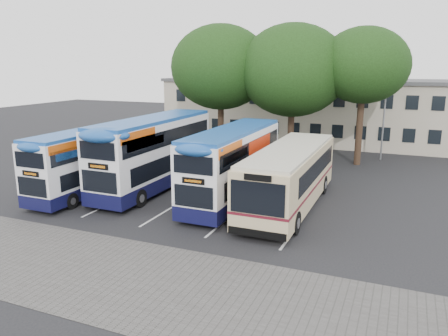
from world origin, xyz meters
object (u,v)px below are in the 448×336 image
lamp_post (386,97)px  bus_dd_right (233,162)px  tree_right (364,66)px  bus_dd_left (92,158)px  tree_left (221,67)px  bus_single (290,173)px  bus_dd_mid (155,150)px  tree_mid (293,70)px

lamp_post → bus_dd_right: (-7.14, -14.76, -2.79)m
tree_right → bus_dd_left: 20.60m
tree_left → bus_single: 15.46m
tree_left → lamp_post: bearing=14.3°
tree_left → bus_dd_right: tree_left is taller
tree_left → tree_right: (11.23, 0.82, 0.15)m
bus_dd_mid → bus_single: (8.70, -0.27, -0.59)m
tree_left → bus_dd_left: bearing=-102.1°
bus_dd_left → bus_dd_right: bus_dd_right is taller
bus_dd_mid → bus_dd_right: bearing=-4.5°
bus_single → tree_left: bearing=128.3°
tree_right → bus_dd_right: (-5.55, -12.31, -5.25)m
tree_right → bus_dd_right: 14.49m
tree_left → bus_single: (8.96, -11.33, -5.51)m
lamp_post → tree_right: (-1.60, -2.45, 2.46)m
tree_right → bus_dd_mid: bearing=-132.7°
lamp_post → bus_dd_mid: lamp_post is taller
bus_dd_left → bus_dd_mid: bus_dd_mid is taller
lamp_post → tree_right: tree_right is taller
tree_left → bus_dd_left: tree_left is taller
bus_dd_left → bus_dd_mid: (3.10, 2.16, 0.33)m
tree_left → bus_dd_right: size_ratio=1.09×
tree_mid → bus_dd_right: bearing=-91.4°
bus_dd_mid → bus_single: 8.72m
bus_dd_left → bus_single: bearing=9.1°
lamp_post → bus_single: 15.44m
lamp_post → bus_single: size_ratio=0.82×
tree_right → bus_dd_right: tree_right is taller
tree_right → bus_dd_mid: 16.95m
tree_left → bus_dd_left: (-2.84, -13.22, -5.25)m
lamp_post → tree_left: size_ratio=0.83×
tree_right → lamp_post: bearing=56.9°
bus_dd_right → bus_single: bus_dd_right is taller
bus_dd_left → tree_right: bearing=44.9°
bus_dd_mid → bus_dd_right: bus_dd_mid is taller
tree_left → bus_dd_mid: (0.26, -11.06, -4.92)m
tree_right → bus_dd_left: (-14.08, -14.04, -5.41)m
tree_right → tree_left: bearing=-175.8°
tree_left → bus_dd_right: 13.80m
tree_left → tree_right: bearing=4.2°
bus_dd_right → tree_right: bearing=65.7°
lamp_post → bus_dd_left: size_ratio=0.97×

